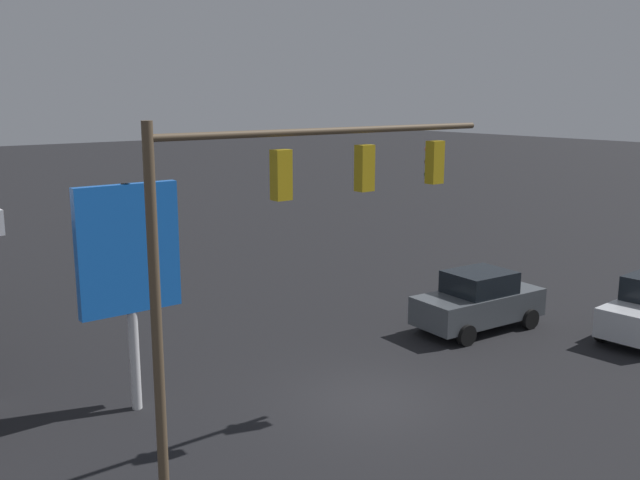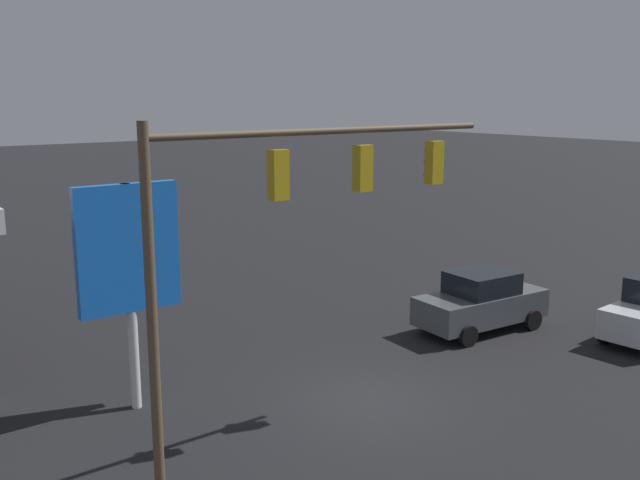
% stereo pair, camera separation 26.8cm
% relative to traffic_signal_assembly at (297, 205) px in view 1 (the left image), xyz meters
% --- Properties ---
extents(ground_plane, '(200.00, 200.00, 0.00)m').
position_rel_traffic_signal_assembly_xyz_m(ground_plane, '(-2.78, -0.81, -5.28)').
color(ground_plane, black).
extents(traffic_signal_assembly, '(8.51, 0.43, 7.04)m').
position_rel_traffic_signal_assembly_xyz_m(traffic_signal_assembly, '(0.00, 0.00, 0.00)').
color(traffic_signal_assembly, brown).
rests_on(traffic_signal_assembly, ground).
extents(price_sign, '(2.46, 0.27, 5.48)m').
position_rel_traffic_signal_assembly_xyz_m(price_sign, '(1.98, -3.93, -1.50)').
color(price_sign, silver).
rests_on(price_sign, ground).
extents(sedan_waiting, '(4.52, 2.31, 1.93)m').
position_rel_traffic_signal_assembly_xyz_m(sedan_waiting, '(-9.24, -2.76, -4.33)').
color(sedan_waiting, '#474C51').
rests_on(sedan_waiting, ground).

